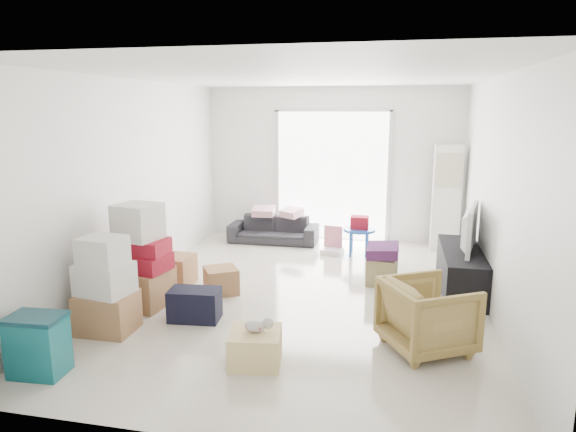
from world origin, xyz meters
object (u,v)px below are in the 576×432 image
(television, at_px, (462,245))
(kids_table, at_px, (359,228))
(wood_crate, at_px, (255,347))
(tv_console, at_px, (461,270))
(ac_tower, at_px, (446,198))
(ottoman, at_px, (382,271))
(armchair, at_px, (428,312))
(sofa, at_px, (273,225))
(storage_bins, at_px, (38,345))

(television, height_order, kids_table, television)
(wood_crate, bearing_deg, television, 49.77)
(tv_console, bearing_deg, ac_tower, 91.42)
(tv_console, relative_size, ottoman, 4.44)
(armchair, bearing_deg, wood_crate, 81.51)
(ac_tower, height_order, tv_console, ac_tower)
(television, xyz_separation_m, wood_crate, (-2.08, -2.45, -0.45))
(television, height_order, sofa, television)
(tv_console, height_order, sofa, sofa)
(sofa, bearing_deg, kids_table, -18.33)
(wood_crate, bearing_deg, sofa, 101.54)
(ac_tower, xyz_separation_m, kids_table, (-1.37, -0.65, -0.42))
(kids_table, bearing_deg, wood_crate, -99.81)
(storage_bins, bearing_deg, ottoman, 46.62)
(sofa, xyz_separation_m, storage_bins, (-0.94, -4.93, -0.02))
(armchair, relative_size, ottoman, 2.11)
(ac_tower, height_order, sofa, ac_tower)
(sofa, distance_m, kids_table, 1.63)
(sofa, distance_m, ottoman, 2.70)
(kids_table, bearing_deg, ac_tower, 25.60)
(armchair, bearing_deg, sofa, 3.52)
(television, xyz_separation_m, kids_table, (-1.42, 1.36, -0.15))
(ac_tower, height_order, television, ac_tower)
(storage_bins, relative_size, wood_crate, 1.19)
(ac_tower, distance_m, armchair, 3.92)
(ottoman, xyz_separation_m, wood_crate, (-1.07, -2.46, -0.03))
(television, distance_m, sofa, 3.51)
(ac_tower, xyz_separation_m, television, (0.05, -2.02, -0.27))
(tv_console, distance_m, sofa, 3.50)
(sofa, bearing_deg, ac_tower, 2.74)
(storage_bins, height_order, ottoman, storage_bins)
(tv_console, distance_m, television, 0.34)
(ac_tower, distance_m, ottoman, 2.33)
(tv_console, height_order, storage_bins, storage_bins)
(ac_tower, relative_size, storage_bins, 3.15)
(armchair, xyz_separation_m, storage_bins, (-3.39, -1.22, -0.11))
(ac_tower, xyz_separation_m, wood_crate, (-2.03, -4.47, -0.72))
(ottoman, bearing_deg, television, -0.29)
(ac_tower, distance_m, kids_table, 1.57)
(television, relative_size, armchair, 1.29)
(storage_bins, bearing_deg, tv_console, 38.10)
(ac_tower, xyz_separation_m, ottoman, (-0.96, -2.01, -0.69))
(sofa, bearing_deg, tv_console, -32.48)
(television, height_order, wood_crate, television)
(tv_console, xyz_separation_m, ottoman, (-1.01, 0.01, -0.09))
(armchair, distance_m, kids_table, 3.33)
(television, height_order, storage_bins, television)
(television, relative_size, wood_crate, 2.14)
(ac_tower, relative_size, television, 1.75)
(sofa, bearing_deg, television, -32.48)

